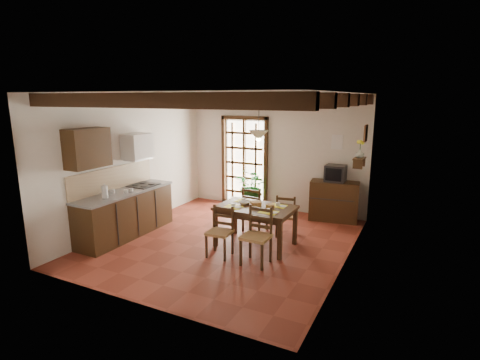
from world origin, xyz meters
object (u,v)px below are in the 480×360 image
Objects in this scene: chair_near_right at (256,247)px; potted_plant at (252,188)px; chair_near_left at (220,241)px; crt_tv at (335,173)px; chair_far_right at (287,223)px; kitchen_counter at (126,213)px; pendant_lamp at (259,135)px; dining_table at (256,212)px; chair_far_left at (255,217)px; sideboard at (334,201)px.

potted_plant reaches higher than chair_near_right.
crt_tv reaches higher than chair_near_left.
kitchen_counter is at bearing 16.78° from chair_far_right.
chair_near_right is 2.99m from potted_plant.
chair_far_right is at bearing -112.31° from crt_tv.
potted_plant is at bearing -173.94° from crt_tv.
potted_plant is (-1.94, -0.18, -0.52)m from crt_tv.
crt_tv is 0.19× the size of potted_plant.
crt_tv is 0.51× the size of pendant_lamp.
potted_plant reaches higher than dining_table.
chair_near_right reaches higher than chair_far_left.
potted_plant reaches higher than kitchen_counter.
sideboard is at bearing 66.48° from dining_table.
dining_table is at bearing 118.28° from chair_far_left.
chair_far_left is (-0.68, 1.44, -0.00)m from chair_near_right.
chair_far_left is 0.90× the size of sideboard.
potted_plant is at bearing 117.54° from pendant_lamp.
potted_plant is at bearing -60.15° from chair_far_left.
dining_table is at bearing -63.67° from potted_plant.
kitchen_counter is at bearing -149.30° from sideboard.
crt_tv reaches higher than chair_far_left.
chair_near_left is (2.18, -0.03, -0.20)m from kitchen_counter.
sideboard is at bearing 38.83° from kitchen_counter.
crt_tv is at bearing 61.13° from chair_near_left.
sideboard is at bearing 64.66° from pendant_lamp.
sideboard is (1.33, 2.86, 0.17)m from chair_near_left.
dining_table is 0.87m from chair_near_right.
kitchen_counter is at bearing -140.51° from crt_tv.
chair_near_right reaches higher than sideboard.
chair_near_left is at bearing 92.15° from chair_far_left.
kitchen_counter reaches higher than chair_near_right.
chair_near_right is 1.11× the size of chair_far_right.
pendant_lamp is (-0.36, -0.61, 1.81)m from chair_far_right.
pendant_lamp is (0.34, -0.62, 1.78)m from chair_far_left.
potted_plant is 2.58m from pendant_lamp.
crt_tv is at bearing 5.35° from potted_plant.
crt_tv reaches higher than dining_table.
crt_tv is at bearing 64.59° from pendant_lamp.
kitchen_counter is at bearing -162.99° from pendant_lamp.
crt_tv is (1.33, 2.85, 0.81)m from chair_near_left.
sideboard is (1.31, 1.43, 0.15)m from chair_far_left.
crt_tv is at bearing -121.81° from chair_far_right.
potted_plant reaches higher than sideboard.
chair_far_right is at bearing 59.38° from pendant_lamp.
kitchen_counter is 2.61m from chair_far_left.
chair_near_left is 1.60m from chair_far_right.
chair_far_right is at bearing 63.82° from dining_table.
sideboard reaches higher than chair_near_left.
chair_near_right is at bearing -63.92° from dining_table.
pendant_lamp reaches higher than chair_far_right.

